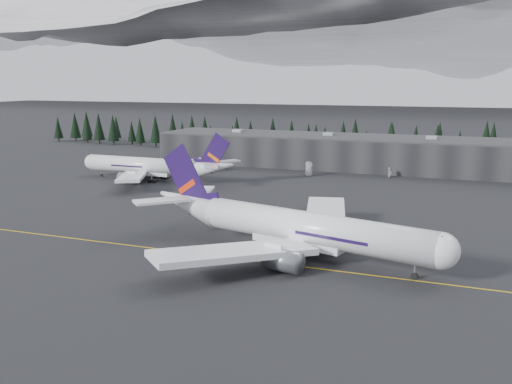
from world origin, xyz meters
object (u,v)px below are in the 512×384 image
at_px(terminal, 353,152).
at_px(gse_vehicle_b, 390,176).
at_px(jet_main, 287,225).
at_px(jet_parked, 155,166).
at_px(gse_vehicle_a, 309,174).

distance_m(terminal, gse_vehicle_b, 26.66).
height_order(jet_main, gse_vehicle_b, jet_main).
bearing_deg(terminal, jet_parked, -135.77).
xyz_separation_m(terminal, jet_main, (12.53, -119.76, -0.52)).
xyz_separation_m(gse_vehicle_a, gse_vehicle_b, (28.04, 7.42, -0.10)).
relative_size(jet_parked, gse_vehicle_b, 15.81).
bearing_deg(jet_main, jet_parked, 151.51).
bearing_deg(jet_parked, terminal, -135.16).
bearing_deg(gse_vehicle_a, jet_parked, -148.01).
bearing_deg(terminal, jet_main, -84.03).
relative_size(gse_vehicle_a, gse_vehicle_b, 1.42).
bearing_deg(jet_main, terminal, 109.90).
xyz_separation_m(terminal, jet_parked, (-57.39, -55.88, -1.34)).
bearing_deg(gse_vehicle_a, terminal, 68.81).
relative_size(jet_parked, gse_vehicle_a, 11.15).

